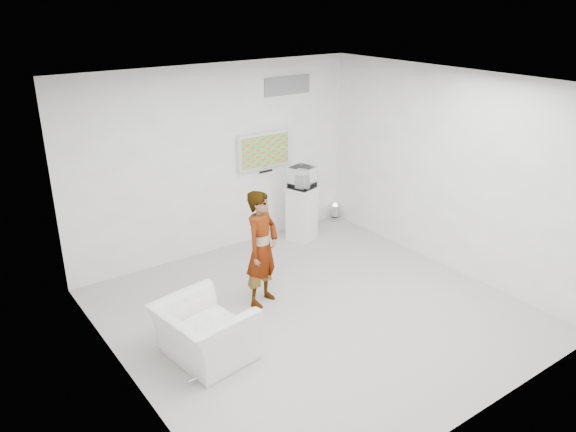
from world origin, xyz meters
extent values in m
cube|color=#AAA39C|center=(0.00, 0.00, 0.01)|extent=(5.00, 5.00, 0.01)
cube|color=#303032|center=(0.00, 0.00, 3.00)|extent=(5.00, 5.00, 0.01)
cube|color=silver|center=(0.00, 2.50, 1.50)|extent=(5.00, 0.01, 3.00)
cube|color=silver|center=(0.00, -2.50, 1.50)|extent=(5.00, 0.01, 3.00)
cube|color=silver|center=(-2.50, 0.00, 1.50)|extent=(0.01, 5.00, 3.00)
cube|color=silver|center=(2.50, 0.00, 1.50)|extent=(0.01, 5.00, 3.00)
cube|color=silver|center=(0.85, 2.45, 1.55)|extent=(1.00, 0.08, 0.60)
cube|color=slate|center=(1.35, 2.49, 2.55)|extent=(0.90, 0.02, 0.30)
imported|color=white|center=(-0.41, 0.62, 0.80)|extent=(0.69, 0.59, 1.61)
imported|color=white|center=(-1.66, -0.04, 0.34)|extent=(1.04, 1.15, 0.67)
cube|color=white|center=(1.32, 2.02, 0.46)|extent=(0.58, 0.58, 0.92)
cylinder|color=silver|center=(2.34, 2.34, 0.16)|extent=(0.23, 0.23, 0.31)
cube|color=white|center=(1.32, 2.02, 1.11)|extent=(0.45, 0.45, 0.36)
cube|color=white|center=(1.32, 2.02, 1.04)|extent=(0.12, 0.17, 0.23)
cube|color=white|center=(-0.25, 0.86, 1.45)|extent=(0.09, 0.15, 0.04)
camera|label=1|loc=(-4.08, -5.05, 3.95)|focal=35.00mm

